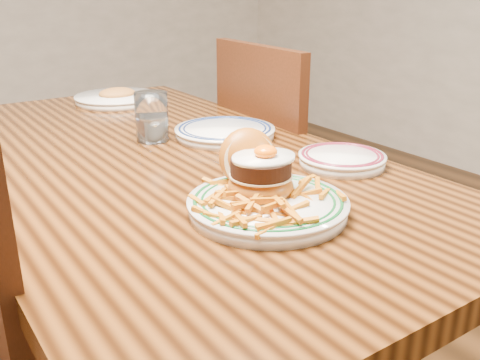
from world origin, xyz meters
TOP-DOWN VIEW (x-y plane):
  - table at (0.00, 0.00)m, footprint 0.85×1.60m
  - chair_right at (0.55, 0.16)m, footprint 0.48×0.48m
  - main_plate at (0.01, -0.41)m, footprint 0.29×0.30m
  - side_plate at (0.31, -0.31)m, footprint 0.19×0.19m
  - rear_plate at (0.22, 0.03)m, footprint 0.26×0.26m
  - water_glass at (0.05, 0.11)m, footprint 0.08×0.08m
  - far_plate at (0.15, 0.60)m, footprint 0.28×0.28m

SIDE VIEW (x-z plane):
  - chair_right at x=0.55m, z-range 0.03..1.00m
  - table at x=0.00m, z-range 0.29..1.04m
  - rear_plate at x=0.22m, z-range 0.75..0.78m
  - far_plate at x=0.15m, z-range 0.74..0.79m
  - side_plate at x=0.31m, z-range 0.75..0.78m
  - main_plate at x=0.01m, z-range 0.72..0.86m
  - water_glass at x=0.05m, z-range 0.74..0.87m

